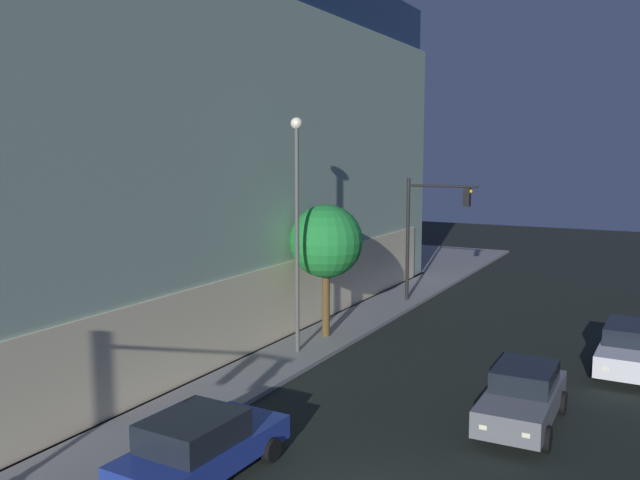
% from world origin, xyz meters
% --- Properties ---
extents(modern_building, '(32.88, 23.17, 16.14)m').
position_xyz_m(modern_building, '(11.29, 20.01, 8.00)').
color(modern_building, '#4C4C51').
rests_on(modern_building, ground).
extents(traffic_light_far_corner, '(0.32, 3.63, 6.27)m').
position_xyz_m(traffic_light_far_corner, '(19.71, 5.59, 4.32)').
color(traffic_light_far_corner, black).
rests_on(traffic_light_far_corner, sidewalk_corner).
extents(street_lamp_sidewalk, '(0.44, 0.44, 8.81)m').
position_xyz_m(street_lamp_sidewalk, '(9.18, 7.13, 5.60)').
color(street_lamp_sidewalk, '#515151').
rests_on(street_lamp_sidewalk, sidewalk_corner).
extents(sidewalk_tree, '(3.00, 3.00, 5.46)m').
position_xyz_m(sidewalk_tree, '(11.61, 7.17, 4.08)').
color(sidewalk_tree, brown).
rests_on(sidewalk_tree, sidewalk_corner).
extents(car_blue, '(4.65, 2.35, 1.58)m').
position_xyz_m(car_blue, '(-0.34, 4.31, 0.80)').
color(car_blue, navy).
rests_on(car_blue, ground).
extents(car_grey, '(4.61, 2.06, 1.64)m').
position_xyz_m(car_grey, '(6.45, -1.79, 0.84)').
color(car_grey, slate).
rests_on(car_grey, ground).
extents(car_white, '(4.73, 2.25, 1.62)m').
position_xyz_m(car_white, '(13.10, -4.22, 0.83)').
color(car_white, silver).
rests_on(car_white, ground).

